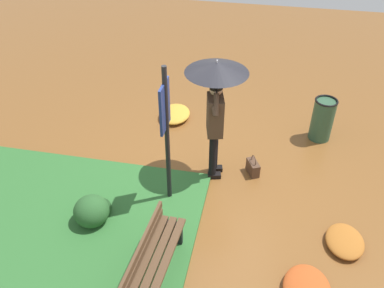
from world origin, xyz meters
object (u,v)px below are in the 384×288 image
handbag (253,167)px  info_sign_post (166,122)px  park_bench (154,261)px  person_with_umbrella (216,92)px  trash_bin (322,119)px

handbag → info_sign_post: bearing=124.5°
park_bench → handbag: bearing=-23.8°
handbag → park_bench: 2.62m
person_with_umbrella → park_bench: person_with_umbrella is taller
trash_bin → handbag: bearing=138.2°
info_sign_post → handbag: size_ratio=6.22×
info_sign_post → trash_bin: size_ratio=2.76×
person_with_umbrella → trash_bin: (1.36, -1.83, -1.13)m
info_sign_post → handbag: 2.01m
handbag → park_bench: size_ratio=0.26×
handbag → trash_bin: trash_bin is taller
handbag → park_bench: park_bench is taller
park_bench → trash_bin: 4.28m
info_sign_post → trash_bin: 3.38m
person_with_umbrella → trash_bin: bearing=-53.4°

